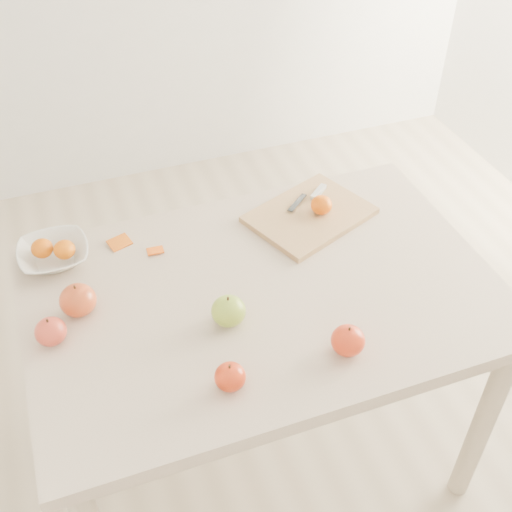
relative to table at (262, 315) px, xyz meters
name	(u,v)px	position (x,y,z in m)	size (l,w,h in m)	color
ground	(261,449)	(0.00, 0.00, -0.65)	(3.50, 3.50, 0.00)	#C6B293
table	(262,315)	(0.00, 0.00, 0.00)	(1.20, 0.80, 0.75)	beige
cutting_board	(310,215)	(0.23, 0.23, 0.11)	(0.33, 0.24, 0.02)	tan
board_tangerine	(321,205)	(0.26, 0.22, 0.14)	(0.06, 0.06, 0.05)	orange
fruit_bowl	(54,254)	(-0.49, 0.29, 0.12)	(0.19, 0.19, 0.05)	white
bowl_tangerine_near	(42,248)	(-0.51, 0.30, 0.14)	(0.06, 0.06, 0.05)	orange
bowl_tangerine_far	(64,250)	(-0.46, 0.28, 0.14)	(0.06, 0.06, 0.05)	#C95607
orange_peel_a	(120,244)	(-0.31, 0.30, 0.10)	(0.06, 0.04, 0.00)	#C4540D
orange_peel_b	(155,251)	(-0.23, 0.24, 0.10)	(0.04, 0.04, 0.00)	#EA5B10
paring_knife	(315,194)	(0.28, 0.30, 0.12)	(0.16, 0.09, 0.01)	silver
apple_green	(229,311)	(-0.12, -0.08, 0.14)	(0.08, 0.08, 0.08)	#62981E
apple_red_b	(78,300)	(-0.45, 0.08, 0.14)	(0.09, 0.09, 0.08)	#A1251E
apple_red_e	(348,340)	(0.11, -0.26, 0.13)	(0.08, 0.08, 0.07)	#9C020A
apple_red_c	(230,377)	(-0.17, -0.26, 0.13)	(0.07, 0.07, 0.06)	#9C050D
apple_red_d	(51,332)	(-0.53, 0.00, 0.13)	(0.07, 0.07, 0.07)	maroon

